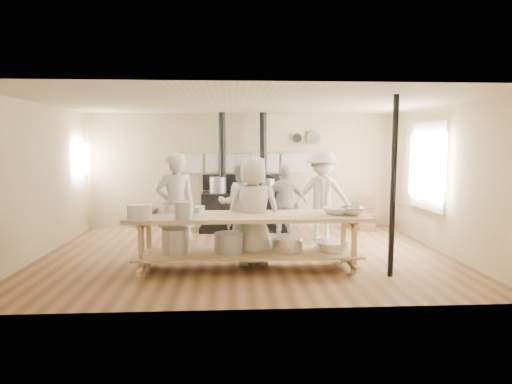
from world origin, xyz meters
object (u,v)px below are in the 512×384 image
at_px(cook_far_left, 176,207).
at_px(cook_right, 285,204).
at_px(chair, 367,220).
at_px(cook_by_window, 323,195).
at_px(stove, 243,207).
at_px(prep_table, 248,236).
at_px(cook_center, 254,211).
at_px(cook_left, 240,203).
at_px(roasting_pan, 190,209).

bearing_deg(cook_far_left, cook_right, -166.65).
bearing_deg(chair, cook_by_window, -128.18).
xyz_separation_m(stove, cook_by_window, (1.56, -1.08, 0.38)).
distance_m(prep_table, cook_center, 0.45).
relative_size(stove, cook_right, 1.71).
distance_m(cook_far_left, chair, 4.56).
xyz_separation_m(cook_left, chair, (2.87, 1.40, -0.59)).
height_order(cook_by_window, chair, cook_by_window).
height_order(cook_center, chair, cook_center).
bearing_deg(cook_left, cook_center, 94.27).
bearing_deg(cook_right, cook_far_left, 26.47).
distance_m(stove, cook_by_window, 1.93).
height_order(stove, chair, stove).
bearing_deg(chair, roasting_pan, -131.08).
bearing_deg(prep_table, cook_right, 66.60).
xyz_separation_m(prep_table, cook_center, (0.10, 0.27, 0.35)).
relative_size(stove, roasting_pan, 6.47).
bearing_deg(roasting_pan, cook_far_left, 128.56).
relative_size(cook_far_left, cook_left, 1.08).
height_order(cook_far_left, cook_center, cook_far_left).
xyz_separation_m(cook_left, cook_by_window, (1.65, 0.47, 0.08)).
distance_m(cook_center, roasting_pan, 1.01).
distance_m(stove, prep_table, 3.02).
relative_size(cook_center, cook_right, 1.14).
bearing_deg(roasting_pan, cook_left, 54.43).
bearing_deg(cook_far_left, prep_table, 132.90).
xyz_separation_m(cook_far_left, cook_left, (1.07, 0.81, -0.07)).
bearing_deg(chair, cook_left, -139.58).
bearing_deg(cook_far_left, roasting_pan, 110.79).
height_order(cook_far_left, chair, cook_far_left).
height_order(cook_left, chair, cook_left).
bearing_deg(stove, cook_left, -93.58).
xyz_separation_m(stove, prep_table, (-0.00, -3.02, -0.00)).
distance_m(stove, roasting_pan, 2.86).
distance_m(stove, cook_left, 1.59).
bearing_deg(cook_right, cook_left, 18.01).
distance_m(cook_center, cook_right, 1.71).
relative_size(prep_table, cook_far_left, 2.03).
bearing_deg(chair, cook_right, -138.09).
relative_size(stove, cook_by_window, 1.44).
distance_m(cook_far_left, roasting_pan, 0.41).
xyz_separation_m(chair, roasting_pan, (-3.67, -2.54, 0.67)).
height_order(prep_table, cook_right, cook_right).
relative_size(cook_left, chair, 2.11).
bearing_deg(roasting_pan, prep_table, -20.06).
bearing_deg(cook_by_window, prep_table, -122.42).
bearing_deg(cook_by_window, chair, 43.94).
height_order(prep_table, cook_center, cook_center).
bearing_deg(cook_by_window, roasting_pan, -140.47).
relative_size(cook_far_left, cook_center, 1.02).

